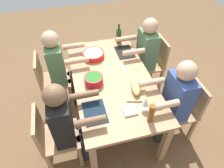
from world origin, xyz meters
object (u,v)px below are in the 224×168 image
cutting_board (136,88)px  diner_far_right (174,98)px  chair_far_left (154,61)px  wine_glass (145,102)px  beer_bottle (151,113)px  diner_near_right (66,121)px  wine_bottle (119,35)px  napkin_stack (130,110)px  chair_far_right (184,107)px  serving_bowl_pasta (93,54)px  dining_table (112,83)px  chair_near_right (52,136)px  bread_loaf (136,85)px  diner_near_left (60,65)px  chair_near_left (49,79)px  diner_far_left (144,51)px  serving_bowl_greens (94,80)px

cutting_board → diner_far_right: bearing=61.8°
diner_far_right → chair_far_left: bearing=168.9°
wine_glass → beer_bottle: bearing=2.1°
diner_near_right → wine_bottle: (-1.21, 0.90, 0.15)m
napkin_stack → chair_far_right: bearing=95.6°
serving_bowl_pasta → napkin_stack: bearing=10.4°
wine_bottle → dining_table: bearing=-21.8°
chair_far_right → chair_far_left: (-0.94, 0.00, 0.00)m
cutting_board → wine_glass: bearing=-2.3°
cutting_board → beer_bottle: bearing=-0.9°
chair_near_right → bread_loaf: bearing=101.9°
diner_far_right → napkin_stack: 0.56m
dining_table → diner_near_left: 0.77m
bread_loaf → chair_near_right: bearing=-78.1°
serving_bowl_pasta → beer_bottle: (1.17, 0.34, 0.07)m
chair_far_right → bread_loaf: same height
bread_loaf → dining_table: bearing=-140.6°
dining_table → diner_near_left: bearing=-127.8°
chair_near_right → chair_near_left: 0.94m
chair_far_left → bread_loaf: same height
chair_far_left → serving_bowl_pasta: bearing=-89.9°
wine_bottle → wine_glass: size_ratio=1.75×
beer_bottle → chair_far_right: bearing=111.8°
diner_far_left → bread_loaf: (0.73, -0.39, 0.11)m
chair_far_left → wine_glass: 1.24m
dining_table → diner_far_left: size_ratio=1.42×
chair_far_right → diner_far_right: bearing=-90.0°
chair_far_right → diner_near_left: 1.69m
serving_bowl_pasta → serving_bowl_greens: 0.52m
chair_near_right → bread_loaf: (-0.21, 1.00, 0.32)m
chair_near_left → serving_bowl_pasta: bearing=89.9°
bread_loaf → wine_bottle: size_ratio=1.10×
chair_near_left → wine_bottle: 1.18m
wine_bottle → chair_far_left: bearing=60.8°
dining_table → diner_far_right: bearing=52.2°
serving_bowl_pasta → serving_bowl_greens: size_ratio=1.33×
diner_near_left → bread_loaf: 1.10m
serving_bowl_pasta → cutting_board: 0.81m
diner_far_left → chair_far_left: bearing=90.0°
diner_far_left → napkin_stack: 1.15m
serving_bowl_greens → beer_bottle: size_ratio=0.99×
serving_bowl_pasta → wine_bottle: (-0.28, 0.44, 0.07)m
chair_near_right → diner_far_left: 1.69m
wine_bottle → napkin_stack: bearing=-11.0°
chair_far_left → diner_near_right: bearing=-56.1°
diner_near_left → serving_bowl_greens: bearing=36.1°
bread_loaf → wine_bottle: (-1.00, 0.09, 0.04)m
serving_bowl_pasta → napkin_stack: 1.03m
diner_far_right → chair_near_right: size_ratio=1.41×
serving_bowl_greens → bread_loaf: (0.22, 0.44, 0.01)m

